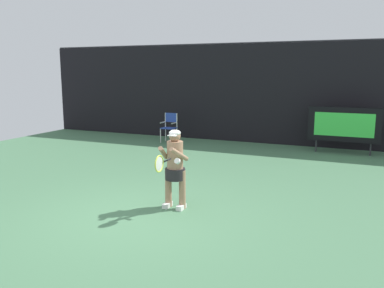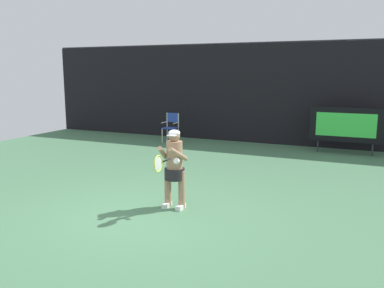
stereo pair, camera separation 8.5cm
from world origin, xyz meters
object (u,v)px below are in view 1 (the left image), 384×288
tennis_player (175,165)px  scoreboard (344,125)px  water_bottle (177,142)px  umpire_chair (170,126)px  tennis_racket (160,164)px

tennis_player → scoreboard: bearing=68.8°
scoreboard → tennis_player: 7.36m
water_bottle → tennis_player: 6.75m
tennis_player → umpire_chair: bearing=117.5°
scoreboard → water_bottle: 5.65m
scoreboard → umpire_chair: (-6.08, -0.29, -0.33)m
water_bottle → tennis_racket: size_ratio=0.44×
umpire_chair → tennis_racket: bearing=-64.5°
tennis_player → tennis_racket: (-0.00, -0.60, 0.16)m
scoreboard → tennis_racket: (-2.66, -7.47, 0.06)m
water_bottle → tennis_racket: 7.31m
tennis_racket → tennis_player: bearing=85.1°
tennis_player → tennis_racket: bearing=-90.2°
umpire_chair → tennis_racket: 7.96m
water_bottle → tennis_player: (2.87, -6.07, 0.73)m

